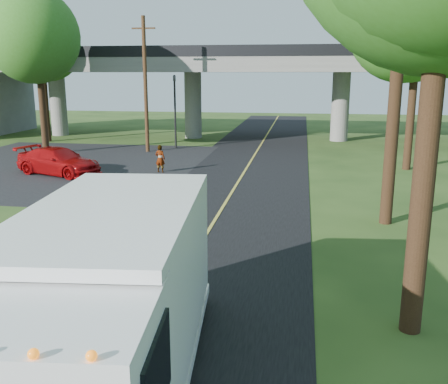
% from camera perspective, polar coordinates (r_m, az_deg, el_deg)
% --- Properties ---
extents(ground, '(120.00, 120.00, 0.00)m').
position_cam_1_polar(ground, '(11.03, -8.84, -15.64)').
color(ground, '#284217').
rests_on(ground, ground).
extents(road, '(7.00, 90.00, 0.02)m').
position_cam_1_polar(road, '(20.11, -0.22, -1.90)').
color(road, black).
rests_on(road, ground).
extents(parking_lot, '(16.00, 18.00, 0.01)m').
position_cam_1_polar(parking_lot, '(31.05, -18.23, 2.89)').
color(parking_lot, black).
rests_on(parking_lot, ground).
extents(lane_line, '(0.12, 90.00, 0.01)m').
position_cam_1_polar(lane_line, '(20.11, -0.22, -1.85)').
color(lane_line, gold).
rests_on(lane_line, road).
extents(overpass, '(54.00, 10.00, 7.30)m').
position_cam_1_polar(overpass, '(41.27, 4.76, 12.32)').
color(overpass, slate).
rests_on(overpass, ground).
extents(traffic_signal, '(0.18, 0.22, 5.20)m').
position_cam_1_polar(traffic_signal, '(36.37, -5.63, 10.02)').
color(traffic_signal, black).
rests_on(traffic_signal, ground).
extents(utility_pole, '(1.60, 0.26, 9.00)m').
position_cam_1_polar(utility_pole, '(34.81, -8.97, 12.07)').
color(utility_pole, '#472D19').
rests_on(utility_pole, ground).
extents(tree_right_far, '(5.77, 5.67, 10.99)m').
position_cam_1_polar(tree_right_far, '(29.77, 21.91, 18.25)').
color(tree_right_far, '#382314').
rests_on(tree_right_far, ground).
extents(tree_left_lot, '(5.60, 5.50, 10.50)m').
position_cam_1_polar(tree_left_lot, '(35.38, -20.50, 16.80)').
color(tree_left_lot, '#382314').
rests_on(tree_left_lot, ground).
extents(tree_left_far, '(5.26, 5.16, 9.89)m').
position_cam_1_polar(tree_left_far, '(42.04, -20.06, 15.55)').
color(tree_left_far, '#382314').
rests_on(tree_left_far, ground).
extents(step_van, '(3.48, 7.77, 3.16)m').
position_cam_1_polar(step_van, '(8.45, -13.57, -12.29)').
color(step_van, white).
rests_on(step_van, ground).
extents(red_sedan, '(5.35, 3.50, 1.44)m').
position_cam_1_polar(red_sedan, '(28.22, -18.37, 3.35)').
color(red_sedan, '#9A090B').
rests_on(red_sedan, ground).
extents(pedestrian, '(0.61, 0.45, 1.53)m').
position_cam_1_polar(pedestrian, '(27.54, -7.31, 3.79)').
color(pedestrian, gray).
rests_on(pedestrian, ground).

